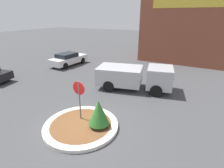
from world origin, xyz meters
TOP-DOWN VIEW (x-y plane):
  - ground_plane at (0.00, 0.00)m, footprint 120.00×120.00m
  - traffic_island at (0.00, 0.00)m, footprint 3.94×3.94m
  - stop_sign at (-0.36, 0.46)m, footprint 0.75×0.07m
  - island_shrub at (0.92, 0.33)m, footprint 1.07×1.07m
  - utility_truck at (0.46, 6.21)m, footprint 6.13×3.58m
  - storefront_building at (2.47, 18.32)m, footprint 10.26×6.07m
  - parked_sedan_white at (-8.99, 9.15)m, footprint 2.13×4.74m

SIDE VIEW (x-z plane):
  - ground_plane at x=0.00m, z-range 0.00..0.00m
  - traffic_island at x=0.00m, z-range 0.00..0.18m
  - parked_sedan_white at x=-8.99m, z-range 0.03..1.49m
  - island_shrub at x=0.92m, z-range 0.26..1.73m
  - utility_truck at x=0.46m, z-range 0.11..2.03m
  - stop_sign at x=-0.36m, z-range 0.47..2.87m
  - storefront_building at x=2.47m, z-range 0.00..7.54m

